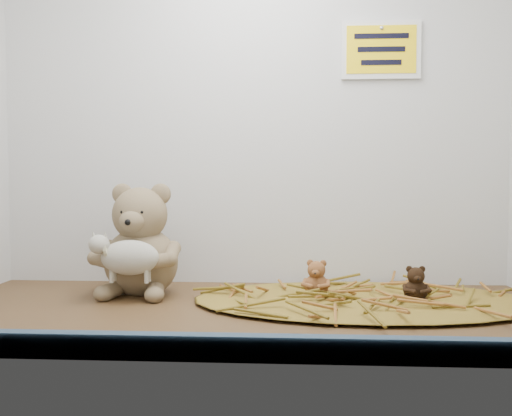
# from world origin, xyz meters

# --- Properties ---
(alcove_shell) EXTENTS (1.20, 0.60, 0.90)m
(alcove_shell) POSITION_xyz_m (0.00, 0.09, 0.45)
(alcove_shell) COLOR #452818
(alcove_shell) RESTS_ON ground
(front_rail) EXTENTS (1.19, 0.02, 0.04)m
(front_rail) POSITION_xyz_m (0.00, -0.29, 0.02)
(front_rail) COLOR #334761
(front_rail) RESTS_ON shelf_floor
(straw_bed) EXTENTS (0.69, 0.40, 0.01)m
(straw_bed) POSITION_xyz_m (0.24, 0.09, 0.01)
(straw_bed) COLOR brown
(straw_bed) RESTS_ON shelf_floor
(main_teddy) EXTENTS (0.21, 0.22, 0.24)m
(main_teddy) POSITION_xyz_m (-0.23, 0.16, 0.12)
(main_teddy) COLOR #8F7D58
(main_teddy) RESTS_ON shelf_floor
(toy_lamb) EXTENTS (0.16, 0.09, 0.10)m
(toy_lamb) POSITION_xyz_m (-0.23, 0.07, 0.09)
(toy_lamb) COLOR #B4B2A2
(toy_lamb) RESTS_ON main_teddy
(mini_teddy_tan) EXTENTS (0.07, 0.07, 0.07)m
(mini_teddy_tan) POSITION_xyz_m (0.15, 0.10, 0.05)
(mini_teddy_tan) COLOR brown
(mini_teddy_tan) RESTS_ON straw_bed
(mini_teddy_brown) EXTENTS (0.06, 0.06, 0.07)m
(mini_teddy_brown) POSITION_xyz_m (0.34, 0.07, 0.05)
(mini_teddy_brown) COLOR black
(mini_teddy_brown) RESTS_ON straw_bed
(wall_sign) EXTENTS (0.16, 0.01, 0.11)m
(wall_sign) POSITION_xyz_m (0.30, 0.29, 0.55)
(wall_sign) COLOR yellow
(wall_sign) RESTS_ON back_wall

